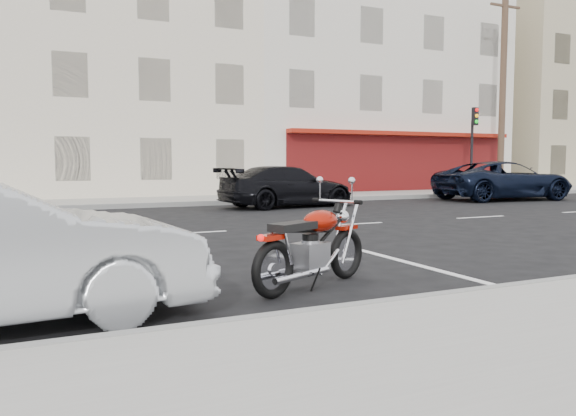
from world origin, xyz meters
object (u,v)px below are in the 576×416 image
traffic_light (473,138)px  fire_hydrant (444,183)px  utility_pole (503,93)px  car_far (288,187)px  motorcycle (348,242)px  suv_far (504,181)px

traffic_light → fire_hydrant: traffic_light is taller
utility_pole → car_far: utility_pole is taller
traffic_light → motorcycle: size_ratio=2.01×
motorcycle → suv_far: 16.71m
traffic_light → suv_far: bearing=-115.4°
suv_far → car_far: size_ratio=1.17×
traffic_light → motorcycle: (-14.88, -13.66, -2.09)m
traffic_light → car_far: (-10.75, -3.01, -1.88)m
traffic_light → motorcycle: bearing=-137.4°
motorcycle → suv_far: bearing=13.2°
traffic_light → suv_far: size_ratio=0.70×
utility_pole → car_far: bearing=-165.6°
traffic_light → car_far: 11.33m
utility_pole → suv_far: 6.56m
motorcycle → car_far: (4.12, 10.65, 0.21)m
utility_pole → car_far: 13.78m
traffic_light → motorcycle: traffic_light is taller
suv_far → motorcycle: bearing=132.9°
car_far → utility_pole: bearing=-82.7°
suv_far → car_far: bearing=92.5°
fire_hydrant → suv_far: bearing=-92.2°
suv_far → utility_pole: bearing=-39.0°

